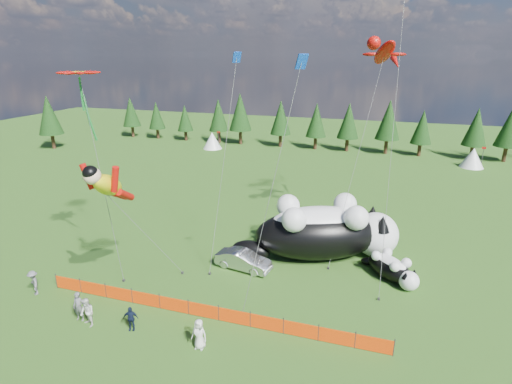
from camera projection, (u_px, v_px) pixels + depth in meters
The scene contains 17 objects.
ground at pixel (222, 291), 27.08m from camera, with size 160.00×160.00×0.00m, color #123B0A.
safety_fence at pixel (203, 310), 24.21m from camera, with size 22.06×0.06×1.10m.
tree_line at pixel (323, 126), 66.36m from camera, with size 90.00×4.00×8.00m, color black, non-canonical shape.
festival_tents at pixel (391, 152), 59.57m from camera, with size 50.00×3.20×2.80m, color white, non-canonical shape.
cat_large at pixel (326, 230), 31.04m from camera, with size 12.66×7.98×4.77m.
cat_small at pixel (392, 268), 28.30m from camera, with size 4.07×4.03×1.84m.
car at pixel (243, 260), 29.73m from camera, with size 1.49×4.27×1.41m, color #BCBCC1.
spectator_a at pixel (79, 306), 23.87m from camera, with size 0.68×0.45×1.87m, color slate.
spectator_b at pixel (87, 313), 23.34m from camera, with size 0.89×0.52×1.82m, color silver.
spectator_c at pixel (131, 318), 23.06m from camera, with size 0.90×0.46×1.54m, color #121A31.
spectator_d at pixel (34, 283), 26.47m from camera, with size 1.12×0.58×1.74m, color slate.
spectator_e at pixel (199, 334), 21.57m from camera, with size 0.87×0.57×1.79m, color silver.
superhero_kite at pixel (108, 185), 24.18m from camera, with size 5.05×6.21×10.12m.
gecko_kite at pixel (384, 53), 31.03m from camera, with size 4.84×11.24×17.50m.
flower_kite at pixel (79, 75), 25.74m from camera, with size 4.33×3.29×14.31m.
diamond_kite_a at pixel (236, 66), 28.62m from camera, with size 1.09×5.52×16.10m.
diamond_kite_c at pixel (299, 74), 20.29m from camera, with size 3.42×1.88×15.70m.
Camera 1 is at (9.22, -21.63, 15.20)m, focal length 28.00 mm.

